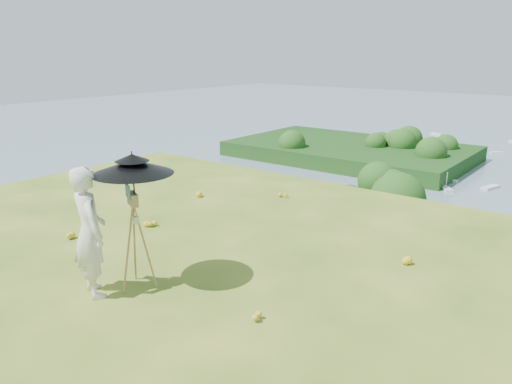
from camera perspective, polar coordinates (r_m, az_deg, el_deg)
The scene contains 8 objects.
ground at distance 7.92m, azimuth -14.98°, elevation -9.75°, with size 14.00×14.00×0.00m, color #3B621C.
peninsula at distance 181.44m, azimuth 10.72°, elevation 5.43°, with size 90.00×60.00×12.00m, color black, non-canonical shape.
slope_trees at distance 43.68m, azimuth 26.90°, elevation -10.74°, with size 110.00×50.00×6.00m, color #1F4815, non-canonical shape.
wildflowers at distance 8.03m, azimuth -13.59°, elevation -8.81°, with size 10.00×10.50×0.12m, color gold, non-canonical shape.
painter at distance 7.28m, azimuth -18.48°, elevation -4.38°, with size 0.68×0.45×1.87m, color silver.
field_easel at distance 7.37m, azimuth -13.62°, elevation -5.00°, with size 0.59×0.59×1.57m, color olive, non-canonical shape.
sun_umbrella at distance 7.12m, azimuth -13.85°, elevation 1.65°, with size 1.13×1.13×0.74m, color black, non-canonical shape.
painter_cap at distance 7.04m, azimuth -19.11°, elevation 2.36°, with size 0.18×0.22×0.10m, color #BE6868, non-canonical shape.
Camera 1 is at (5.80, -4.20, 3.36)m, focal length 35.00 mm.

